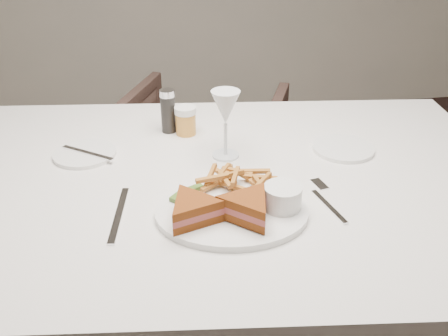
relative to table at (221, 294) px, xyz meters
name	(u,v)px	position (x,y,z in m)	size (l,w,h in m)	color
table	(221,294)	(0.00, 0.00, 0.00)	(1.42, 0.95, 0.75)	silver
chair_far	(201,157)	(0.05, 0.88, -0.04)	(0.66, 0.62, 0.68)	#4A352E
table_setting	(226,176)	(0.00, -0.06, 0.41)	(0.83, 0.63, 0.18)	white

